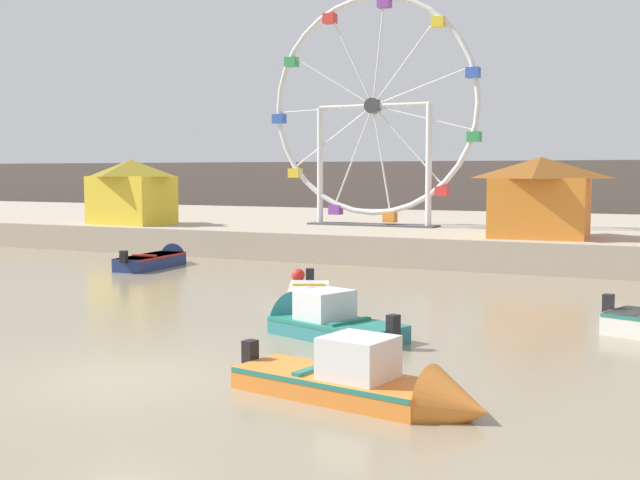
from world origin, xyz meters
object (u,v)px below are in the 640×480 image
(carnival_booth_yellow_awning, at_px, (131,191))
(motorboat_teal_painted, at_px, (314,321))
(motorboat_orange_hull, at_px, (377,386))
(carnival_booth_orange_canopy, at_px, (540,196))
(mooring_buoy_orange, at_px, (298,275))
(motorboat_pale_grey, at_px, (308,299))
(motorboat_navy_blue, at_px, (160,259))
(ferris_wheel_white_frame, at_px, (373,111))

(carnival_booth_yellow_awning, bearing_deg, motorboat_teal_painted, -35.56)
(motorboat_orange_hull, xyz_separation_m, carnival_booth_orange_canopy, (-1.23, 19.65, 2.44))
(motorboat_teal_painted, relative_size, mooring_buoy_orange, 9.15)
(motorboat_pale_grey, relative_size, mooring_buoy_orange, 9.16)
(carnival_booth_yellow_awning, bearing_deg, motorboat_navy_blue, -38.20)
(motorboat_navy_blue, height_order, mooring_buoy_orange, motorboat_navy_blue)
(motorboat_teal_painted, distance_m, motorboat_pale_grey, 3.26)
(motorboat_teal_painted, bearing_deg, mooring_buoy_orange, -40.86)
(mooring_buoy_orange, bearing_deg, ferris_wheel_white_frame, 99.41)
(motorboat_pale_grey, height_order, carnival_booth_yellow_awning, carnival_booth_yellow_awning)
(motorboat_navy_blue, height_order, carnival_booth_orange_canopy, carnival_booth_orange_canopy)
(motorboat_teal_painted, xyz_separation_m, motorboat_orange_hull, (3.35, -4.60, 0.00))
(carnival_booth_orange_canopy, bearing_deg, ferris_wheel_white_frame, 153.57)
(carnival_booth_yellow_awning, distance_m, mooring_buoy_orange, 14.61)
(carnival_booth_yellow_awning, height_order, carnival_booth_orange_canopy, carnival_booth_yellow_awning)
(ferris_wheel_white_frame, distance_m, carnival_booth_orange_canopy, 9.64)
(carnival_booth_orange_canopy, height_order, mooring_buoy_orange, carnival_booth_orange_canopy)
(motorboat_pale_grey, height_order, ferris_wheel_white_frame, ferris_wheel_white_frame)
(motorboat_teal_painted, relative_size, carnival_booth_orange_canopy, 1.01)
(ferris_wheel_white_frame, height_order, mooring_buoy_orange, ferris_wheel_white_frame)
(motorboat_navy_blue, bearing_deg, motorboat_teal_painted, -134.91)
(motorboat_teal_painted, distance_m, motorboat_navy_blue, 14.37)
(motorboat_navy_blue, distance_m, motorboat_pale_grey, 11.41)
(motorboat_pale_grey, xyz_separation_m, ferris_wheel_white_frame, (-4.52, 15.67, 6.13))
(motorboat_orange_hull, distance_m, ferris_wheel_white_frame, 25.71)
(motorboat_navy_blue, distance_m, carnival_booth_orange_canopy, 14.65)
(ferris_wheel_white_frame, relative_size, carnival_booth_orange_canopy, 2.61)
(motorboat_navy_blue, xyz_separation_m, carnival_booth_yellow_awning, (-5.70, 5.45, 2.47))
(motorboat_pale_grey, distance_m, mooring_buoy_orange, 5.37)
(motorboat_navy_blue, relative_size, ferris_wheel_white_frame, 0.42)
(motorboat_orange_hull, bearing_deg, motorboat_pale_grey, 133.37)
(ferris_wheel_white_frame, bearing_deg, motorboat_teal_painted, -71.84)
(motorboat_orange_hull, bearing_deg, carnival_booth_yellow_awning, 146.27)
(ferris_wheel_white_frame, distance_m, mooring_buoy_orange, 12.76)
(motorboat_pale_grey, bearing_deg, carnival_booth_orange_canopy, 137.92)
(mooring_buoy_orange, bearing_deg, carnival_booth_orange_canopy, 49.78)
(motorboat_navy_blue, relative_size, carnival_booth_yellow_awning, 1.04)
(ferris_wheel_white_frame, bearing_deg, mooring_buoy_orange, -80.59)
(ferris_wheel_white_frame, height_order, carnival_booth_orange_canopy, ferris_wheel_white_frame)
(ferris_wheel_white_frame, height_order, carnival_booth_yellow_awning, ferris_wheel_white_frame)
(motorboat_navy_blue, bearing_deg, carnival_booth_orange_canopy, -71.24)
(motorboat_teal_painted, bearing_deg, ferris_wheel_white_frame, -52.22)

